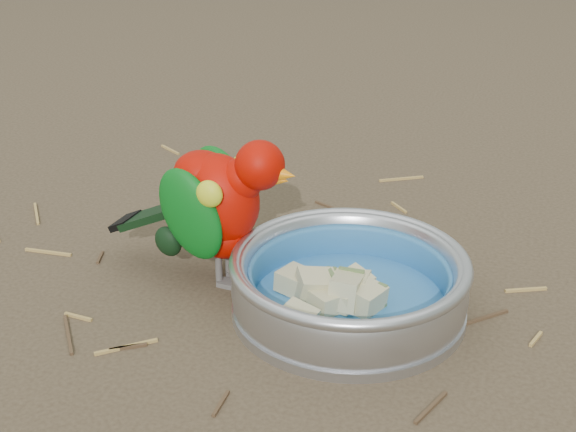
% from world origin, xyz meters
% --- Properties ---
extents(ground, '(60.00, 60.00, 0.00)m').
position_xyz_m(ground, '(0.00, 0.00, 0.00)').
color(ground, '#483A29').
extents(food_bowl, '(0.23, 0.23, 0.02)m').
position_xyz_m(food_bowl, '(0.11, 0.04, 0.01)').
color(food_bowl, '#B2B2BA').
rests_on(food_bowl, ground).
extents(bowl_wall, '(0.23, 0.23, 0.04)m').
position_xyz_m(bowl_wall, '(0.11, 0.04, 0.04)').
color(bowl_wall, '#B2B2BA').
rests_on(bowl_wall, food_bowl).
extents(fruit_wedges, '(0.14, 0.14, 0.03)m').
position_xyz_m(fruit_wedges, '(0.11, 0.04, 0.03)').
color(fruit_wedges, '#BFB686').
rests_on(fruit_wedges, food_bowl).
extents(lory_parrot, '(0.20, 0.11, 0.15)m').
position_xyz_m(lory_parrot, '(-0.04, 0.07, 0.08)').
color(lory_parrot, '#B00A00').
rests_on(lory_parrot, ground).
extents(ground_debris, '(0.90, 0.80, 0.01)m').
position_xyz_m(ground_debris, '(-0.01, 0.07, 0.00)').
color(ground_debris, '#AA8746').
rests_on(ground_debris, ground).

